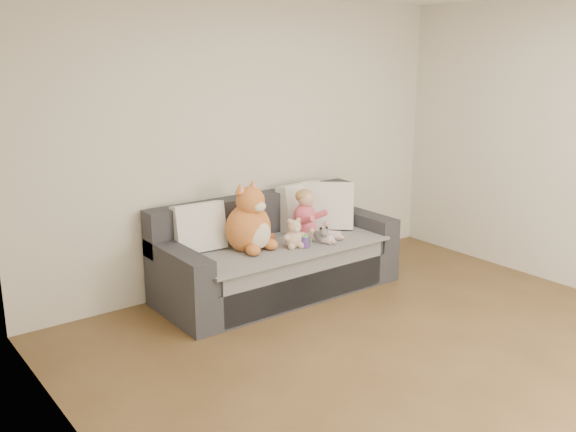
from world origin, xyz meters
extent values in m
plane|color=brown|center=(0.00, 0.00, 0.00)|extent=(5.00, 5.00, 0.00)
plane|color=beige|center=(0.00, 2.50, 1.30)|extent=(4.50, 0.00, 4.50)
plane|color=beige|center=(-2.25, 0.00, 1.30)|extent=(0.00, 5.00, 5.00)
cube|color=#2C2C31|center=(-0.01, 2.02, 0.15)|extent=(2.20, 0.90, 0.30)
cube|color=#2C2C31|center=(-0.01, 1.99, 0.38)|extent=(1.90, 0.80, 0.15)
cube|color=#2C2C31|center=(-0.01, 2.37, 0.65)|extent=(2.20, 0.20, 0.40)
cube|color=#2C2C31|center=(-1.01, 2.02, 0.45)|extent=(0.20, 0.90, 0.30)
cube|color=#2C2C31|center=(0.99, 2.02, 0.45)|extent=(0.20, 0.90, 0.30)
cube|color=gray|center=(-0.01, 1.97, 0.46)|extent=(1.85, 0.88, 0.02)
cube|color=gray|center=(-0.01, 1.58, 0.23)|extent=(1.70, 0.02, 0.41)
cube|color=silver|center=(-0.68, 2.24, 0.68)|extent=(0.46, 0.23, 0.43)
cube|color=silver|center=(0.44, 2.27, 0.69)|extent=(0.50, 0.28, 0.45)
cube|color=silver|center=(0.64, 2.11, 0.70)|extent=(0.52, 0.49, 0.47)
ellipsoid|color=#C64656|center=(0.29, 2.00, 0.56)|extent=(0.22, 0.18, 0.18)
ellipsoid|color=#C64656|center=(0.28, 2.01, 0.68)|extent=(0.21, 0.18, 0.23)
ellipsoid|color=#DBAA8C|center=(0.29, 2.00, 0.84)|extent=(0.16, 0.16, 0.16)
ellipsoid|color=tan|center=(0.28, 2.02, 0.86)|extent=(0.16, 0.16, 0.13)
cylinder|color=#C64656|center=(0.21, 1.91, 0.66)|extent=(0.07, 0.21, 0.14)
cylinder|color=#C64656|center=(0.41, 1.98, 0.66)|extent=(0.18, 0.20, 0.14)
ellipsoid|color=#DBAA8C|center=(0.21, 1.82, 0.59)|extent=(0.05, 0.05, 0.05)
ellipsoid|color=#DBAA8C|center=(0.47, 1.92, 0.59)|extent=(0.05, 0.05, 0.05)
cylinder|color=#E5B2C6|center=(0.30, 1.81, 0.51)|extent=(0.14, 0.28, 0.09)
cylinder|color=#E5B2C6|center=(0.41, 1.85, 0.51)|extent=(0.20, 0.28, 0.09)
ellipsoid|color=#DBAA8C|center=(0.33, 1.68, 0.51)|extent=(0.06, 0.09, 0.05)
ellipsoid|color=#DBAA8C|center=(0.48, 1.73, 0.51)|extent=(0.06, 0.09, 0.05)
ellipsoid|color=#B94F29|center=(-0.33, 2.02, 0.66)|extent=(0.41, 0.35, 0.43)
ellipsoid|color=beige|center=(-0.30, 1.88, 0.63)|extent=(0.21, 0.10, 0.24)
ellipsoid|color=#B94F29|center=(-0.32, 1.99, 0.91)|extent=(0.25, 0.25, 0.25)
ellipsoid|color=beige|center=(-0.30, 1.88, 0.87)|extent=(0.12, 0.08, 0.09)
cone|color=#B94F29|center=(-0.40, 2.02, 1.03)|extent=(0.12, 0.12, 0.09)
cone|color=pink|center=(-0.40, 2.00, 1.02)|extent=(0.07, 0.07, 0.05)
cone|color=#B94F29|center=(-0.25, 2.05, 1.03)|extent=(0.12, 0.12, 0.09)
cone|color=pink|center=(-0.25, 2.03, 1.02)|extent=(0.07, 0.07, 0.05)
ellipsoid|color=#B94F29|center=(-0.40, 1.84, 0.52)|extent=(0.12, 0.14, 0.10)
ellipsoid|color=#B94F29|center=(-0.19, 1.88, 0.52)|extent=(0.12, 0.14, 0.10)
cylinder|color=#B94F29|center=(-0.15, 2.11, 0.52)|extent=(0.24, 0.26, 0.10)
ellipsoid|color=#D3AD92|center=(0.02, 1.82, 0.55)|extent=(0.17, 0.14, 0.17)
ellipsoid|color=#D3AD92|center=(0.02, 1.81, 0.66)|extent=(0.12, 0.12, 0.12)
ellipsoid|color=#D3AD92|center=(-0.02, 1.83, 0.71)|extent=(0.04, 0.04, 0.04)
ellipsoid|color=#D3AD92|center=(0.06, 1.81, 0.71)|extent=(0.04, 0.04, 0.04)
ellipsoid|color=beige|center=(0.01, 1.77, 0.65)|extent=(0.04, 0.04, 0.04)
ellipsoid|color=#D3AD92|center=(-0.06, 1.82, 0.58)|extent=(0.06, 0.06, 0.06)
ellipsoid|color=#D3AD92|center=(0.09, 1.78, 0.58)|extent=(0.06, 0.06, 0.06)
ellipsoid|color=#D3AD92|center=(-0.04, 1.78, 0.50)|extent=(0.07, 0.07, 0.07)
ellipsoid|color=#D3AD92|center=(0.05, 1.76, 0.50)|extent=(0.07, 0.07, 0.07)
ellipsoid|color=white|center=(0.31, 1.80, 0.53)|extent=(0.13, 0.16, 0.12)
ellipsoid|color=white|center=(0.28, 1.73, 0.58)|extent=(0.08, 0.08, 0.08)
ellipsoid|color=black|center=(0.26, 1.75, 0.62)|extent=(0.03, 0.03, 0.03)
ellipsoid|color=black|center=(0.31, 1.73, 0.62)|extent=(0.03, 0.03, 0.03)
cylinder|color=#5D3695|center=(0.09, 1.75, 0.52)|extent=(0.09, 0.09, 0.10)
cone|color=#4C9F3D|center=(0.09, 1.75, 0.59)|extent=(0.08, 0.08, 0.04)
cylinder|color=#4C9F3D|center=(0.04, 1.76, 0.53)|extent=(0.02, 0.02, 0.07)
cylinder|color=#4C9F3D|center=(0.14, 1.74, 0.53)|extent=(0.02, 0.02, 0.07)
camera|label=1|loc=(-3.24, -2.44, 2.19)|focal=40.00mm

